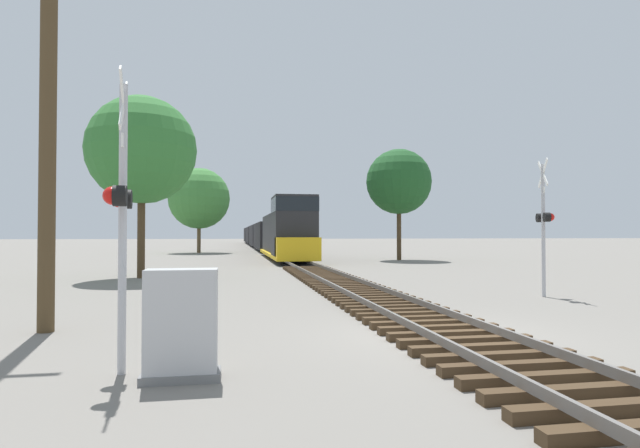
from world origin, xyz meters
name	(u,v)px	position (x,y,z in m)	size (l,w,h in m)	color
ground_plane	(445,336)	(0.00, 0.00, 0.00)	(400.00, 400.00, 0.00)	slate
rail_track_bed	(445,329)	(0.00, 0.00, 0.14)	(2.60, 160.00, 0.31)	#42301E
freight_train	(261,235)	(0.00, 64.67, 1.85)	(2.90, 89.75, 4.67)	#232326
crossing_signal_near	(121,205)	(-5.86, -1.75, 2.49)	(0.40, 1.01, 4.45)	#B7B7BC
crossing_signal_far	(544,220)	(5.86, 5.30, 2.51)	(0.55, 1.01, 4.52)	#B7B7BC
relay_cabinet	(181,325)	(-4.94, -2.21, 0.77)	(1.10, 0.52, 1.56)	slate
utility_pole	(48,115)	(-8.09, 1.84, 4.59)	(1.80, 0.34, 8.99)	#4C3A23
tree_far_right	(142,150)	(-8.41, 14.87, 5.98)	(5.05, 5.05, 8.52)	#473521
tree_mid_background	(399,182)	(8.73, 27.98, 6.16)	(5.13, 5.13, 8.74)	#473521
tree_deep_background	(199,198)	(-7.73, 45.86, 5.90)	(6.59, 6.59, 9.20)	brown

